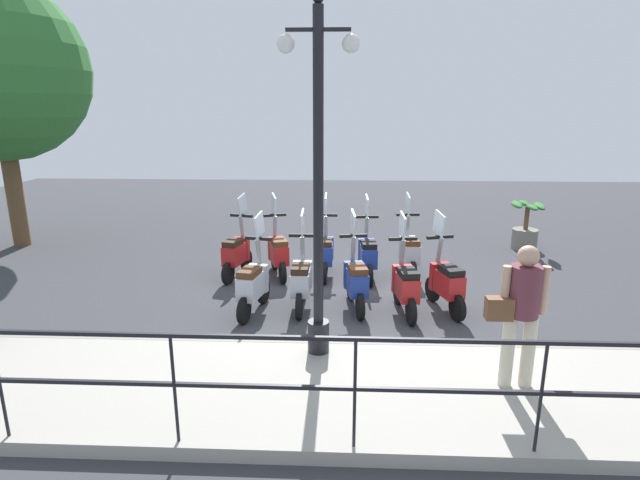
% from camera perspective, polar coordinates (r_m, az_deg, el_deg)
% --- Properties ---
extents(ground_plane, '(28.00, 28.00, 0.00)m').
position_cam_1_polar(ground_plane, '(8.65, 3.27, -6.15)').
color(ground_plane, '#38383D').
extents(promenade_walkway, '(2.20, 20.00, 0.15)m').
position_cam_1_polar(promenade_walkway, '(5.78, 3.63, -16.70)').
color(promenade_walkway, '#A39E93').
rests_on(promenade_walkway, ground_plane).
extents(fence_railing, '(0.04, 16.03, 1.07)m').
position_cam_1_polar(fence_railing, '(4.46, 4.05, -14.63)').
color(fence_railing, black).
rests_on(fence_railing, promenade_walkway).
extents(lamp_post_near, '(0.26, 0.90, 4.12)m').
position_cam_1_polar(lamp_post_near, '(5.80, -0.19, 3.64)').
color(lamp_post_near, black).
rests_on(lamp_post_near, promenade_walkway).
extents(pedestrian_with_bag, '(0.32, 0.65, 1.59)m').
position_cam_1_polar(pedestrian_with_bag, '(5.69, 21.98, -7.04)').
color(pedestrian_with_bag, beige).
rests_on(pedestrian_with_bag, promenade_walkway).
extents(potted_palm, '(1.06, 0.66, 1.05)m').
position_cam_1_polar(potted_palm, '(12.17, 22.42, 1.12)').
color(potted_palm, slate).
rests_on(potted_palm, ground_plane).
extents(scooter_near_0, '(1.20, 0.54, 1.54)m').
position_cam_1_polar(scooter_near_0, '(8.03, 14.17, -4.61)').
color(scooter_near_0, black).
rests_on(scooter_near_0, ground_plane).
extents(scooter_near_1, '(1.23, 0.44, 1.54)m').
position_cam_1_polar(scooter_near_1, '(7.78, 9.71, -5.00)').
color(scooter_near_1, black).
rests_on(scooter_near_1, ground_plane).
extents(scooter_near_2, '(1.23, 0.46, 1.54)m').
position_cam_1_polar(scooter_near_2, '(7.87, 4.09, -4.58)').
color(scooter_near_2, black).
rests_on(scooter_near_2, ground_plane).
extents(scooter_near_3, '(1.23, 0.44, 1.54)m').
position_cam_1_polar(scooter_near_3, '(7.88, -2.15, -4.54)').
color(scooter_near_3, black).
rests_on(scooter_near_3, ground_plane).
extents(scooter_near_4, '(1.22, 0.49, 1.54)m').
position_cam_1_polar(scooter_near_4, '(7.77, -7.62, -4.94)').
color(scooter_near_4, black).
rests_on(scooter_near_4, ground_plane).
extents(scooter_far_0, '(1.23, 0.44, 1.54)m').
position_cam_1_polar(scooter_far_0, '(9.56, 10.15, -1.26)').
color(scooter_far_0, black).
rests_on(scooter_far_0, ground_plane).
extents(scooter_far_1, '(1.23, 0.44, 1.54)m').
position_cam_1_polar(scooter_far_1, '(9.26, 5.46, -1.62)').
color(scooter_far_1, black).
rests_on(scooter_far_1, ground_plane).
extents(scooter_far_2, '(1.23, 0.44, 1.54)m').
position_cam_1_polar(scooter_far_2, '(9.36, 0.60, -1.37)').
color(scooter_far_2, black).
rests_on(scooter_far_2, ground_plane).
extents(scooter_far_3, '(1.20, 0.55, 1.54)m').
position_cam_1_polar(scooter_far_3, '(9.40, -4.82, -1.35)').
color(scooter_far_3, black).
rests_on(scooter_far_3, ground_plane).
extents(scooter_far_4, '(1.22, 0.50, 1.54)m').
position_cam_1_polar(scooter_far_4, '(9.46, -9.50, -1.40)').
color(scooter_far_4, black).
rests_on(scooter_far_4, ground_plane).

